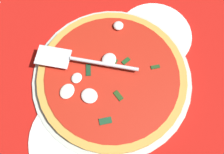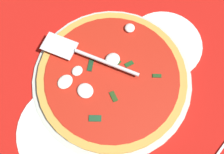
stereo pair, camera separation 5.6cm
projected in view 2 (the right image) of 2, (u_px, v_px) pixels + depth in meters
ground_plane at (109, 72)px, 75.34cm from camera, size 109.70×109.70×0.80cm
pizza_pan at (112, 79)px, 73.50cm from camera, size 43.58×43.58×1.29cm
dinner_plate_left at (164, 44)px, 77.54cm from camera, size 21.81×21.81×1.00cm
dinner_plate_right at (67, 131)px, 68.59cm from camera, size 25.50×25.50×1.00cm
pizza at (112, 77)px, 71.99cm from camera, size 40.33×40.33×3.33cm
pizza_server at (84, 55)px, 71.35cm from camera, size 12.28×27.01×1.00cm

